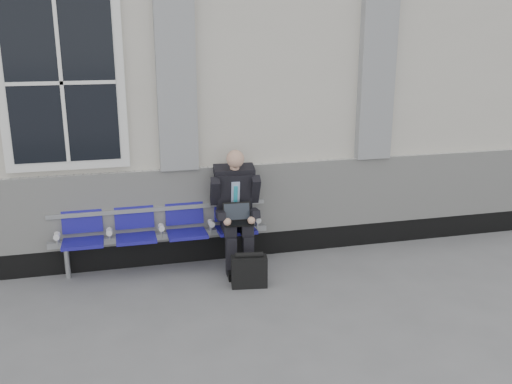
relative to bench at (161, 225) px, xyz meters
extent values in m
plane|color=slate|center=(-1.34, -1.32, -0.55)|extent=(70.00, 70.00, 0.00)
cube|color=beige|center=(-1.34, 2.18, 1.55)|extent=(14.00, 4.00, 4.20)
cube|color=black|center=(-1.34, 0.15, -0.40)|extent=(14.00, 0.10, 0.30)
cube|color=silver|center=(-1.34, 0.14, 0.20)|extent=(14.00, 0.08, 0.90)
cube|color=gray|center=(0.26, 0.12, 1.85)|extent=(0.45, 0.14, 2.40)
cube|color=gray|center=(2.76, 0.12, 1.85)|extent=(0.45, 0.14, 2.40)
cube|color=white|center=(-0.99, 0.14, 1.70)|extent=(1.35, 0.10, 1.95)
cube|color=black|center=(-0.99, 0.09, 1.70)|extent=(1.15, 0.02, 1.75)
cube|color=#9EA0A3|center=(0.00, -0.02, -0.13)|extent=(2.60, 0.07, 0.07)
cube|color=#9EA0A3|center=(0.00, 0.10, 0.18)|extent=(2.60, 0.05, 0.05)
cylinder|color=#9EA0A3|center=(-1.10, -0.02, -0.36)|extent=(0.06, 0.06, 0.39)
cylinder|color=#9EA0A3|center=(1.10, -0.02, -0.36)|extent=(0.06, 0.06, 0.39)
cube|color=#151088|center=(-0.90, -0.10, -0.10)|extent=(0.46, 0.42, 0.07)
cube|color=#151088|center=(-0.90, 0.11, 0.16)|extent=(0.46, 0.10, 0.40)
cube|color=#151088|center=(-0.30, -0.10, -0.10)|extent=(0.46, 0.42, 0.07)
cube|color=#151088|center=(-0.30, 0.11, 0.16)|extent=(0.46, 0.10, 0.40)
cube|color=#151088|center=(0.30, -0.10, -0.10)|extent=(0.46, 0.42, 0.07)
cube|color=#151088|center=(0.30, 0.11, 0.16)|extent=(0.46, 0.10, 0.40)
cube|color=#151088|center=(0.90, -0.10, -0.10)|extent=(0.46, 0.42, 0.07)
cube|color=#151088|center=(0.90, 0.11, 0.16)|extent=(0.46, 0.10, 0.40)
cylinder|color=white|center=(-1.18, -0.07, 0.00)|extent=(0.07, 0.12, 0.07)
cylinder|color=white|center=(-0.60, -0.07, 0.00)|extent=(0.07, 0.12, 0.07)
cylinder|color=white|center=(0.00, -0.07, 0.00)|extent=(0.07, 0.12, 0.07)
cylinder|color=white|center=(0.60, -0.07, 0.00)|extent=(0.07, 0.12, 0.07)
cylinder|color=white|center=(1.18, -0.07, 0.00)|extent=(0.07, 0.12, 0.07)
cube|color=black|center=(0.77, -0.48, -0.51)|extent=(0.13, 0.27, 0.09)
cube|color=black|center=(0.97, -0.49, -0.51)|extent=(0.13, 0.27, 0.09)
cube|color=black|center=(0.77, -0.42, -0.31)|extent=(0.13, 0.14, 0.47)
cube|color=black|center=(0.97, -0.43, -0.31)|extent=(0.13, 0.14, 0.47)
cube|color=black|center=(0.79, -0.20, -0.01)|extent=(0.17, 0.46, 0.14)
cube|color=black|center=(0.99, -0.21, -0.01)|extent=(0.17, 0.46, 0.14)
cube|color=black|center=(0.90, 0.00, 0.32)|extent=(0.45, 0.37, 0.64)
cube|color=#AFBFE6|center=(0.89, -0.12, 0.34)|extent=(0.11, 0.10, 0.36)
cube|color=#29A9C2|center=(0.89, -0.13, 0.32)|extent=(0.05, 0.08, 0.30)
cube|color=black|center=(0.90, -0.03, 0.63)|extent=(0.50, 0.27, 0.14)
cylinder|color=#D8A487|center=(0.90, -0.08, 0.70)|extent=(0.11, 0.11, 0.10)
sphere|color=#D8A487|center=(0.89, -0.14, 0.80)|extent=(0.21, 0.21, 0.21)
cube|color=black|center=(0.65, -0.09, 0.40)|extent=(0.12, 0.29, 0.38)
cube|color=black|center=(1.14, -0.12, 0.40)|extent=(0.12, 0.29, 0.38)
cube|color=black|center=(0.68, -0.27, 0.16)|extent=(0.11, 0.32, 0.14)
cube|color=black|center=(1.08, -0.30, 0.16)|extent=(0.11, 0.32, 0.14)
sphere|color=#D8A487|center=(0.73, -0.42, 0.12)|extent=(0.09, 0.09, 0.09)
sphere|color=#D8A487|center=(1.01, -0.44, 0.12)|extent=(0.09, 0.09, 0.09)
cube|color=black|center=(0.88, -0.35, 0.07)|extent=(0.35, 0.25, 0.02)
cube|color=black|center=(0.89, -0.23, 0.18)|extent=(0.34, 0.11, 0.21)
cube|color=black|center=(0.89, -0.24, 0.18)|extent=(0.31, 0.09, 0.18)
cube|color=black|center=(0.91, -0.76, -0.37)|extent=(0.42, 0.23, 0.36)
cylinder|color=black|center=(0.91, -0.76, -0.17)|extent=(0.32, 0.11, 0.06)
camera|label=1|loc=(-0.48, -6.53, 2.28)|focal=40.00mm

